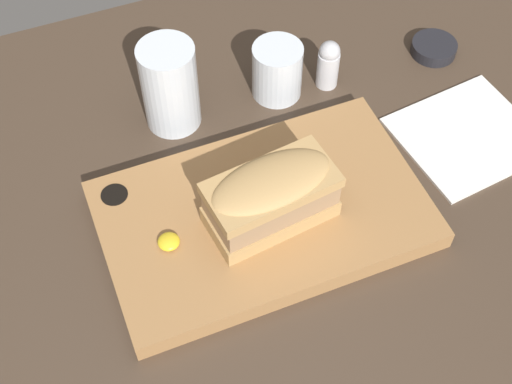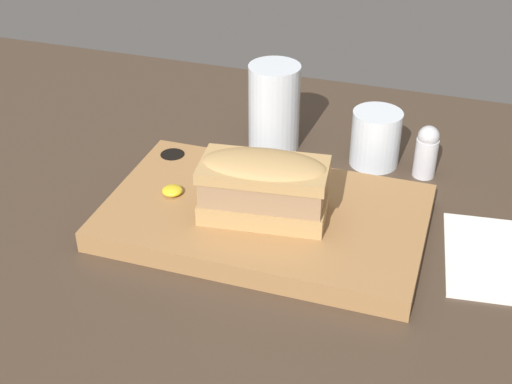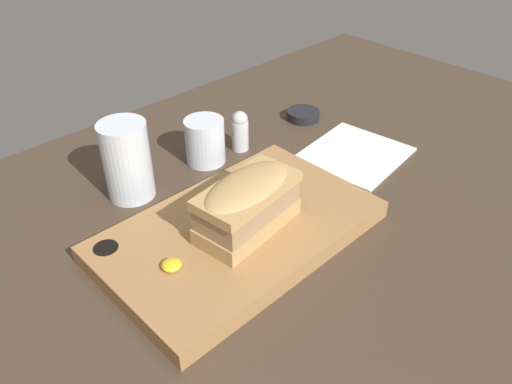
% 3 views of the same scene
% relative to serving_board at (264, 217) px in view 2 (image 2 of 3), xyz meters
% --- Properties ---
extents(dining_table, '(1.72, 1.02, 0.02)m').
position_rel_serving_board_xyz_m(dining_table, '(-0.02, -0.05, -0.02)').
color(dining_table, '#423326').
rests_on(dining_table, ground).
extents(serving_board, '(0.39, 0.24, 0.03)m').
position_rel_serving_board_xyz_m(serving_board, '(0.00, 0.00, 0.00)').
color(serving_board, '#9E7042').
rests_on(serving_board, dining_table).
extents(sandwich, '(0.16, 0.09, 0.08)m').
position_rel_serving_board_xyz_m(sandwich, '(0.00, -0.02, 0.06)').
color(sandwich, tan).
rests_on(sandwich, serving_board).
extents(mustard_dollop, '(0.03, 0.03, 0.01)m').
position_rel_serving_board_xyz_m(mustard_dollop, '(-0.12, -0.01, 0.02)').
color(mustard_dollop, gold).
rests_on(mustard_dollop, serving_board).
extents(water_glass, '(0.07, 0.07, 0.13)m').
position_rel_serving_board_xyz_m(water_glass, '(-0.05, 0.20, 0.04)').
color(water_glass, silver).
rests_on(water_glass, dining_table).
extents(wine_glass, '(0.07, 0.07, 0.08)m').
position_rel_serving_board_xyz_m(wine_glass, '(0.10, 0.19, 0.02)').
color(wine_glass, silver).
rests_on(wine_glass, dining_table).
extents(salt_shaker, '(0.03, 0.03, 0.08)m').
position_rel_serving_board_xyz_m(salt_shaker, '(0.17, 0.18, 0.02)').
color(salt_shaker, silver).
rests_on(salt_shaker, dining_table).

